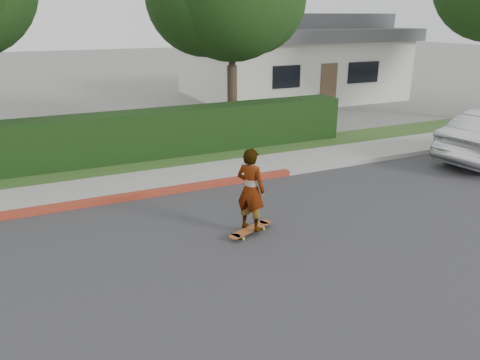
{
  "coord_description": "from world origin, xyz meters",
  "views": [
    {
      "loc": [
        -5.38,
        -6.5,
        4.17
      ],
      "look_at": [
        -1.58,
        1.69,
        1.0
      ],
      "focal_mm": 35.0,
      "sensor_mm": 36.0,
      "label": 1
    }
  ],
  "objects": [
    {
      "name": "planting_strip",
      "position": [
        0.0,
        6.6,
        0.05
      ],
      "size": [
        60.0,
        1.6,
        0.1
      ],
      "primitive_type": "cube",
      "color": "#2D4C1E",
      "rests_on": "ground"
    },
    {
      "name": "hedge",
      "position": [
        -3.0,
        7.2,
        0.75
      ],
      "size": [
        15.0,
        1.0,
        1.5
      ],
      "primitive_type": "cube",
      "color": "black",
      "rests_on": "ground"
    },
    {
      "name": "curb_far",
      "position": [
        0.0,
        4.1,
        0.07
      ],
      "size": [
        60.0,
        0.2,
        0.15
      ],
      "primitive_type": "cube",
      "color": "#9E9E99",
      "rests_on": "ground"
    },
    {
      "name": "skateboarder",
      "position": [
        -1.58,
        1.19,
        0.96
      ],
      "size": [
        0.67,
        0.73,
        1.68
      ],
      "primitive_type": "imported",
      "rotation": [
        0.0,
        0.0,
        2.13
      ],
      "color": "white",
      "rests_on": "skateboard"
    },
    {
      "name": "road",
      "position": [
        0.0,
        0.0,
        0.01
      ],
      "size": [
        60.0,
        8.0,
        0.01
      ],
      "primitive_type": "cube",
      "color": "#2D2D30",
      "rests_on": "ground"
    },
    {
      "name": "ground",
      "position": [
        0.0,
        0.0,
        0.0
      ],
      "size": [
        120.0,
        120.0,
        0.0
      ],
      "primitive_type": "plane",
      "color": "slate",
      "rests_on": "ground"
    },
    {
      "name": "house",
      "position": [
        8.0,
        16.0,
        2.1
      ],
      "size": [
        10.6,
        8.6,
        4.3
      ],
      "color": "beige",
      "rests_on": "ground"
    },
    {
      "name": "sidewalk_far",
      "position": [
        0.0,
        5.0,
        0.06
      ],
      "size": [
        60.0,
        1.6,
        0.12
      ],
      "primitive_type": "cube",
      "color": "gray",
      "rests_on": "ground"
    },
    {
      "name": "skateboard",
      "position": [
        -1.58,
        1.19,
        0.1
      ],
      "size": [
        1.15,
        0.65,
        0.11
      ],
      "rotation": [
        0.0,
        0.0,
        0.39
      ],
      "color": "gold",
      "rests_on": "ground"
    },
    {
      "name": "curb_red_section",
      "position": [
        -5.0,
        4.1,
        0.08
      ],
      "size": [
        12.0,
        0.21,
        0.15
      ],
      "primitive_type": "cube",
      "color": "maroon",
      "rests_on": "ground"
    }
  ]
}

